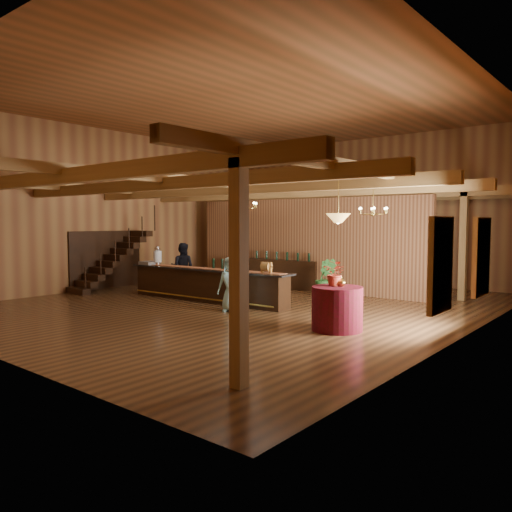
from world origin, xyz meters
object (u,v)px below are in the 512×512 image
Objects in this scene: beverage_dispenser at (158,256)px; guest at (231,284)px; tasting_bar at (207,284)px; chandelier_left at (244,205)px; round_table at (337,309)px; staff_second at (182,267)px; chandelier_right at (373,210)px; floor_plant at (326,278)px; bartender at (240,272)px; pendant_lamp at (338,218)px; backbar_shelf at (272,273)px; raffle_drum at (266,267)px.

guest is (3.84, -0.76, -0.53)m from beverage_dispenser.
chandelier_left is at bearing 55.59° from tasting_bar.
staff_second reaches higher than round_table.
tasting_bar is at bearing 1.43° from beverage_dispenser.
chandelier_left is at bearing -167.54° from chandelier_right.
tasting_bar is 2.17m from staff_second.
round_table is 3.29m from guest.
floor_plant is (2.39, 2.74, 0.12)m from tasting_bar.
staff_second reaches higher than guest.
tasting_bar is 7.19× the size of chandelier_left.
bartender is 1.03× the size of staff_second.
guest is at bearing 175.99° from pendant_lamp.
backbar_shelf is 5.48m from chandelier_right.
staff_second is 4.76m from floor_plant.
round_table is at bearing 133.69° from staff_second.
raffle_drum is 0.24× the size of guest.
pendant_lamp reaches higher than round_table.
round_table is at bearing -78.07° from chandelier_right.
floor_plant is (4.54, 2.79, -0.64)m from beverage_dispenser.
staff_second reaches higher than floor_plant.
chandelier_right is at bearing 12.46° from chandelier_left.
chandelier_left is 2.97m from guest.
chandelier_left is 1.00× the size of chandelier_right.
floor_plant is (0.69, 3.55, -0.11)m from guest.
tasting_bar is 3.61m from backbar_shelf.
chandelier_left is (-1.57, 0.92, 1.68)m from raffle_drum.
raffle_drum is 4.39m from backbar_shelf.
floor_plant is at bearing 154.75° from chandelier_right.
pendant_lamp is at bearing -55.76° from floor_plant.
backbar_shelf is (-0.36, 3.59, 0.01)m from tasting_bar.
chandelier_right reaches higher than backbar_shelf.
raffle_drum is at bearing -30.41° from chandelier_left.
guest is (1.07, -1.59, -0.12)m from bartender.
chandelier_right reaches higher than guest.
bartender reaches higher than floor_plant.
round_table is 1.36× the size of chandelier_left.
bartender is at bearing -132.03° from floor_plant.
pendant_lamp is (0.00, 0.00, 1.93)m from round_table.
chandelier_right is 4.20m from guest.
chandelier_left reaches higher than floor_plant.
beverage_dispenser is 1.76× the size of raffle_drum.
tasting_bar is 2.60m from chandelier_left.
tasting_bar is at bearing -121.74° from chandelier_left.
bartender is at bearing 102.26° from guest.
pendant_lamp reaches higher than floor_plant.
guest is at bearing 124.58° from staff_second.
guest is at bearing -101.07° from floor_plant.
beverage_dispenser is at bearing 147.13° from guest.
guest is (-3.27, 0.23, -1.69)m from pendant_lamp.
chandelier_right and pendant_lamp have the same top height.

